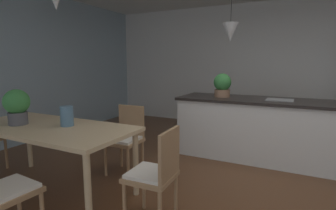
# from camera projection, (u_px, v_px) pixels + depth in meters

# --- Properties ---
(ground_plane) EXTENTS (10.00, 8.40, 0.04)m
(ground_plane) POSITION_uv_depth(u_px,v_px,m) (261.00, 197.00, 2.87)
(ground_plane) COLOR brown
(wall_back_kitchen) EXTENTS (10.00, 0.12, 2.70)m
(wall_back_kitchen) POSITION_uv_depth(u_px,v_px,m) (286.00, 66.00, 5.53)
(wall_back_kitchen) COLOR silver
(wall_back_kitchen) RESTS_ON ground_plane
(window_wall_left_glazing) EXTENTS (0.06, 8.40, 2.70)m
(window_wall_left_glazing) POSITION_uv_depth(u_px,v_px,m) (14.00, 67.00, 4.46)
(window_wall_left_glazing) COLOR #9EB7C6
(window_wall_left_glazing) RESTS_ON ground_plane
(dining_table) EXTENTS (1.91, 0.88, 0.75)m
(dining_table) POSITION_uv_depth(u_px,v_px,m) (49.00, 132.00, 2.86)
(dining_table) COLOR #D1B284
(dining_table) RESTS_ON ground_plane
(chair_kitchen_end) EXTENTS (0.42, 0.42, 0.87)m
(chair_kitchen_end) POSITION_uv_depth(u_px,v_px,m) (156.00, 173.00, 2.30)
(chair_kitchen_end) COLOR #A87F56
(chair_kitchen_end) RESTS_ON ground_plane
(chair_far_right) EXTENTS (0.41, 0.41, 0.87)m
(chair_far_right) POSITION_uv_depth(u_px,v_px,m) (126.00, 137.00, 3.41)
(chair_far_right) COLOR #A87F56
(chair_far_right) RESTS_ON ground_plane
(chair_near_right) EXTENTS (0.43, 0.43, 0.87)m
(chair_near_right) POSITION_uv_depth(u_px,v_px,m) (0.00, 190.00, 1.99)
(chair_near_right) COLOR #A87F56
(chair_near_right) RESTS_ON ground_plane
(kitchen_island) EXTENTS (2.35, 0.82, 0.91)m
(kitchen_island) POSITION_uv_depth(u_px,v_px,m) (258.00, 128.00, 3.94)
(kitchen_island) COLOR silver
(kitchen_island) RESTS_ON ground_plane
(pendant_over_island_main) EXTENTS (0.24, 0.24, 0.97)m
(pendant_over_island_main) POSITION_uv_depth(u_px,v_px,m) (230.00, 32.00, 3.92)
(pendant_over_island_main) COLOR black
(potted_plant_on_island) EXTENTS (0.27, 0.27, 0.36)m
(potted_plant_on_island) POSITION_uv_depth(u_px,v_px,m) (222.00, 85.00, 4.09)
(potted_plant_on_island) COLOR #8C664C
(potted_plant_on_island) RESTS_ON kitchen_island
(potted_plant_on_table) EXTENTS (0.27, 0.27, 0.39)m
(potted_plant_on_table) POSITION_uv_depth(u_px,v_px,m) (17.00, 105.00, 2.88)
(potted_plant_on_table) COLOR #4C4C51
(potted_plant_on_table) RESTS_ON dining_table
(vase_on_dining_table) EXTENTS (0.14, 0.14, 0.21)m
(vase_on_dining_table) POSITION_uv_depth(u_px,v_px,m) (67.00, 116.00, 2.83)
(vase_on_dining_table) COLOR slate
(vase_on_dining_table) RESTS_ON dining_table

